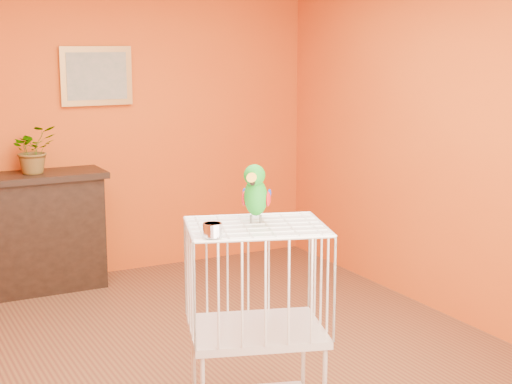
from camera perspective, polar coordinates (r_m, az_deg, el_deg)
ground at (r=5.20m, az=-3.78°, el=-12.27°), size 4.50×4.50×0.00m
room_shell at (r=4.80m, az=-4.02°, el=5.39°), size 4.50×4.50×4.50m
console_cabinet at (r=6.69m, az=-16.47°, el=-2.92°), size 1.33×0.48×0.99m
potted_plant at (r=6.65m, az=-15.96°, el=2.68°), size 0.42×0.45×0.31m
framed_picture at (r=6.87m, az=-11.53°, el=8.27°), size 0.62×0.04×0.50m
birdcage at (r=4.26m, az=0.02°, el=-9.36°), size 0.84×0.74×1.09m
feed_cup at (r=3.86m, az=-3.18°, el=-2.77°), size 0.10×0.10×0.07m
parrot at (r=4.13m, az=-0.02°, el=-0.06°), size 0.23×0.26×0.32m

